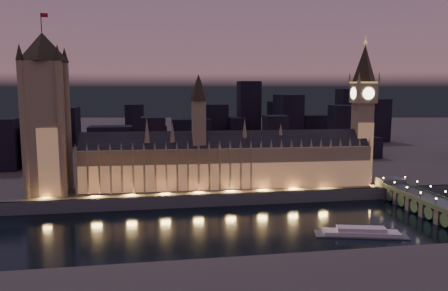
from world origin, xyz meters
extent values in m
plane|color=black|center=(0.00, 0.00, 0.00)|extent=(2000.00, 2000.00, 0.00)
cube|color=#46333E|center=(0.00, 520.00, 4.00)|extent=(2000.00, 960.00, 8.00)
cube|color=#4E5753|center=(0.00, 41.00, 4.00)|extent=(2000.00, 2.50, 8.00)
cube|color=#9E845C|center=(8.71, 62.00, 22.00)|extent=(200.66, 28.36, 28.00)
cube|color=tan|center=(8.71, 51.75, 17.00)|extent=(200.00, 0.50, 18.00)
cube|color=black|center=(8.71, 62.00, 39.00)|extent=(200.51, 24.63, 16.26)
cube|color=#9E845C|center=(-11.29, 62.00, 52.00)|extent=(9.00, 9.00, 32.00)
cone|color=#2B2719|center=(-11.29, 62.00, 77.00)|extent=(13.00, 13.00, 18.00)
cube|color=#9E845C|center=(-91.29, 51.40, 22.00)|extent=(1.20, 1.20, 28.00)
cone|color=#9E845C|center=(-91.29, 52.00, 39.00)|extent=(2.00, 2.00, 6.00)
cube|color=#9E845C|center=(-84.14, 51.40, 22.00)|extent=(1.20, 1.20, 28.00)
cone|color=#9E845C|center=(-84.14, 52.00, 39.00)|extent=(2.00, 2.00, 6.00)
cube|color=#9E845C|center=(-77.00, 51.40, 22.00)|extent=(1.20, 1.20, 28.00)
cone|color=#9E845C|center=(-77.00, 52.00, 39.00)|extent=(2.00, 2.00, 6.00)
cube|color=#9E845C|center=(-69.86, 51.40, 22.00)|extent=(1.20, 1.20, 28.00)
cone|color=#9E845C|center=(-69.86, 52.00, 39.00)|extent=(2.00, 2.00, 6.00)
cube|color=#9E845C|center=(-62.71, 51.40, 22.00)|extent=(1.20, 1.20, 28.00)
cone|color=#9E845C|center=(-62.71, 52.00, 39.00)|extent=(2.00, 2.00, 6.00)
cube|color=#9E845C|center=(-55.57, 51.40, 22.00)|extent=(1.20, 1.20, 28.00)
cone|color=#9E845C|center=(-55.57, 52.00, 39.00)|extent=(2.00, 2.00, 6.00)
cube|color=#9E845C|center=(-48.43, 51.40, 22.00)|extent=(1.20, 1.20, 28.00)
cone|color=#9E845C|center=(-48.43, 52.00, 39.00)|extent=(2.00, 2.00, 6.00)
cube|color=#9E845C|center=(-41.29, 51.40, 22.00)|extent=(1.20, 1.20, 28.00)
cone|color=#9E845C|center=(-41.29, 52.00, 39.00)|extent=(2.00, 2.00, 6.00)
cube|color=#9E845C|center=(-34.14, 51.40, 22.00)|extent=(1.20, 1.20, 28.00)
cone|color=#9E845C|center=(-34.14, 52.00, 39.00)|extent=(2.00, 2.00, 6.00)
cube|color=#9E845C|center=(-27.00, 51.40, 22.00)|extent=(1.20, 1.20, 28.00)
cone|color=#9E845C|center=(-27.00, 52.00, 39.00)|extent=(2.00, 2.00, 6.00)
cube|color=#9E845C|center=(-19.86, 51.40, 22.00)|extent=(1.20, 1.20, 28.00)
cone|color=#9E845C|center=(-19.86, 52.00, 39.00)|extent=(2.00, 2.00, 6.00)
cube|color=#9E845C|center=(-12.71, 51.40, 22.00)|extent=(1.20, 1.20, 28.00)
cone|color=#9E845C|center=(-12.71, 52.00, 39.00)|extent=(2.00, 2.00, 6.00)
cube|color=#9E845C|center=(-5.57, 51.40, 22.00)|extent=(1.20, 1.20, 28.00)
cone|color=#9E845C|center=(-5.57, 52.00, 39.00)|extent=(2.00, 2.00, 6.00)
cube|color=#9E845C|center=(1.57, 51.40, 22.00)|extent=(1.20, 1.20, 28.00)
cone|color=#9E845C|center=(1.57, 52.00, 39.00)|extent=(2.00, 2.00, 6.00)
cube|color=#9E845C|center=(8.71, 51.40, 22.00)|extent=(1.20, 1.20, 28.00)
cone|color=#9E845C|center=(8.71, 52.00, 39.00)|extent=(2.00, 2.00, 6.00)
cube|color=#9E845C|center=(15.86, 51.40, 22.00)|extent=(1.20, 1.20, 28.00)
cone|color=#9E845C|center=(15.86, 52.00, 39.00)|extent=(2.00, 2.00, 6.00)
cube|color=#9E845C|center=(23.00, 51.40, 22.00)|extent=(1.20, 1.20, 28.00)
cone|color=#9E845C|center=(23.00, 52.00, 39.00)|extent=(2.00, 2.00, 6.00)
cube|color=#9E845C|center=(30.14, 51.40, 22.00)|extent=(1.20, 1.20, 28.00)
cone|color=#9E845C|center=(30.14, 52.00, 39.00)|extent=(2.00, 2.00, 6.00)
cube|color=#9E845C|center=(37.29, 51.40, 22.00)|extent=(1.20, 1.20, 28.00)
cone|color=#9E845C|center=(37.29, 52.00, 39.00)|extent=(2.00, 2.00, 6.00)
cube|color=#9E845C|center=(44.43, 51.40, 22.00)|extent=(1.20, 1.20, 28.00)
cone|color=#9E845C|center=(44.43, 52.00, 39.00)|extent=(2.00, 2.00, 6.00)
cube|color=#9E845C|center=(51.57, 51.40, 22.00)|extent=(1.20, 1.20, 28.00)
cone|color=#9E845C|center=(51.57, 52.00, 39.00)|extent=(2.00, 2.00, 6.00)
cube|color=#9E845C|center=(58.71, 51.40, 22.00)|extent=(1.20, 1.20, 28.00)
cone|color=#9E845C|center=(58.71, 52.00, 39.00)|extent=(2.00, 2.00, 6.00)
cube|color=#9E845C|center=(65.86, 51.40, 22.00)|extent=(1.20, 1.20, 28.00)
cone|color=#9E845C|center=(65.86, 52.00, 39.00)|extent=(2.00, 2.00, 6.00)
cube|color=#9E845C|center=(73.00, 51.40, 22.00)|extent=(1.20, 1.20, 28.00)
cone|color=#9E845C|center=(73.00, 52.00, 39.00)|extent=(2.00, 2.00, 6.00)
cube|color=#9E845C|center=(80.14, 51.40, 22.00)|extent=(1.20, 1.20, 28.00)
cone|color=#9E845C|center=(80.14, 52.00, 39.00)|extent=(2.00, 2.00, 6.00)
cube|color=#9E845C|center=(87.29, 51.40, 22.00)|extent=(1.20, 1.20, 28.00)
cone|color=#9E845C|center=(87.29, 52.00, 39.00)|extent=(2.00, 2.00, 6.00)
cube|color=#9E845C|center=(94.43, 51.40, 22.00)|extent=(1.20, 1.20, 28.00)
cone|color=#9E845C|center=(94.43, 52.00, 39.00)|extent=(2.00, 2.00, 6.00)
cube|color=#9E845C|center=(101.57, 51.40, 22.00)|extent=(1.20, 1.20, 28.00)
cone|color=#9E845C|center=(101.57, 52.00, 39.00)|extent=(2.00, 2.00, 6.00)
cube|color=#9E845C|center=(108.71, 51.40, 22.00)|extent=(1.20, 1.20, 28.00)
cone|color=#9E845C|center=(108.71, 52.00, 39.00)|extent=(2.00, 2.00, 6.00)
cone|color=#9E845C|center=(-46.29, 62.00, 49.00)|extent=(4.40, 4.40, 18.00)
cone|color=#9E845C|center=(-29.29, 62.00, 47.00)|extent=(4.40, 4.40, 14.00)
cone|color=#9E845C|center=(20.71, 62.00, 48.00)|extent=(4.40, 4.40, 16.00)
cone|color=#9E845C|center=(46.71, 62.00, 46.00)|extent=(4.40, 4.40, 12.00)
cube|color=#9E845C|center=(-110.00, 62.00, 50.68)|extent=(24.04, 24.04, 85.36)
cube|color=tan|center=(-110.00, 50.80, 30.00)|extent=(22.00, 0.50, 44.00)
cone|color=#2B2719|center=(-110.00, 62.00, 102.36)|extent=(31.68, 31.68, 18.00)
cylinder|color=black|center=(-110.00, 62.00, 117.36)|extent=(0.50, 0.50, 12.00)
cube|color=red|center=(-107.80, 62.00, 121.86)|extent=(4.00, 0.15, 2.50)
cylinder|color=#9E845C|center=(-121.00, 51.00, 50.68)|extent=(4.40, 4.40, 85.36)
cone|color=#2B2719|center=(-121.00, 51.00, 98.36)|extent=(5.20, 5.20, 10.00)
cylinder|color=#9E845C|center=(-121.00, 73.00, 50.68)|extent=(4.40, 4.40, 85.36)
cone|color=#2B2719|center=(-121.00, 73.00, 98.36)|extent=(5.20, 5.20, 10.00)
cylinder|color=#9E845C|center=(-99.00, 51.00, 50.68)|extent=(4.40, 4.40, 85.36)
cone|color=#2B2719|center=(-99.00, 51.00, 98.36)|extent=(5.20, 5.20, 10.00)
cylinder|color=#9E845C|center=(-99.00, 73.00, 50.68)|extent=(4.40, 4.40, 85.36)
cone|color=#2B2719|center=(-99.00, 73.00, 98.36)|extent=(5.20, 5.20, 10.00)
cube|color=#9E845C|center=(108.00, 62.00, 36.89)|extent=(12.33, 12.33, 57.77)
cube|color=tan|center=(108.00, 55.80, 30.00)|extent=(12.00, 0.50, 44.00)
cube|color=#9E845C|center=(108.00, 62.00, 72.84)|extent=(15.00, 15.00, 14.13)
cube|color=#F2C64C|center=(108.00, 62.00, 80.50)|extent=(15.75, 15.75, 1.20)
cone|color=#2B2719|center=(108.00, 62.00, 94.10)|extent=(18.00, 18.00, 26.00)
sphere|color=#F2C64C|center=(108.00, 62.00, 108.60)|extent=(2.80, 2.80, 2.80)
cylinder|color=#F2C64C|center=(108.00, 62.00, 111.10)|extent=(0.40, 0.40, 5.00)
cylinder|color=#FFF2BF|center=(108.00, 54.25, 72.84)|extent=(8.40, 0.50, 8.40)
cylinder|color=#FFF2BF|center=(108.00, 69.75, 72.84)|extent=(8.40, 0.50, 8.40)
cylinder|color=#FFF2BF|center=(100.25, 62.00, 72.84)|extent=(0.50, 8.40, 8.40)
cylinder|color=#FFF2BF|center=(115.75, 62.00, 72.84)|extent=(0.50, 8.40, 8.40)
cone|color=#9E845C|center=(100.50, 54.50, 83.90)|extent=(2.60, 2.60, 8.00)
cone|color=#9E845C|center=(100.50, 69.50, 83.90)|extent=(2.60, 2.60, 8.00)
cone|color=#9E845C|center=(115.50, 54.50, 83.90)|extent=(2.60, 2.60, 8.00)
cone|color=#9E845C|center=(115.50, 69.50, 83.90)|extent=(2.60, 2.60, 8.00)
cube|color=#4E5753|center=(122.28, -10.00, 9.50)|extent=(17.11, 100.00, 1.60)
cube|color=#2F6649|center=(114.13, -10.00, 10.90)|extent=(0.80, 100.00, 1.60)
cube|color=#4E5753|center=(122.28, 45.00, 8.75)|extent=(17.11, 12.00, 9.50)
cube|color=#4E5753|center=(122.28, -17.14, 4.35)|extent=(15.40, 4.00, 9.50)
cylinder|color=black|center=(114.13, -17.14, 12.70)|extent=(0.30, 0.30, 4.40)
sphere|color=#FFD88C|center=(114.13, -17.14, 15.00)|extent=(1.00, 1.00, 1.00)
cube|color=#4E5753|center=(122.28, -2.86, 4.35)|extent=(15.40, 4.00, 9.50)
cylinder|color=black|center=(114.13, -2.86, 12.70)|extent=(0.30, 0.30, 4.40)
sphere|color=#FFD88C|center=(114.13, -2.86, 15.00)|extent=(1.00, 1.00, 1.00)
cylinder|color=black|center=(130.44, -2.86, 12.70)|extent=(0.30, 0.30, 4.40)
sphere|color=#FFD88C|center=(130.44, -2.86, 15.00)|extent=(1.00, 1.00, 1.00)
cube|color=#4E5753|center=(122.28, 11.43, 4.35)|extent=(15.40, 4.00, 9.50)
cylinder|color=black|center=(114.13, 11.43, 12.70)|extent=(0.30, 0.30, 4.40)
sphere|color=#FFD88C|center=(114.13, 11.43, 15.00)|extent=(1.00, 1.00, 1.00)
cylinder|color=black|center=(130.44, 11.43, 12.70)|extent=(0.30, 0.30, 4.40)
sphere|color=#FFD88C|center=(130.44, 11.43, 15.00)|extent=(1.00, 1.00, 1.00)
cube|color=#4E5753|center=(122.28, 25.71, 4.35)|extent=(15.40, 4.00, 9.50)
cylinder|color=black|center=(114.13, 25.71, 12.70)|extent=(0.30, 0.30, 4.40)
sphere|color=#FFD88C|center=(114.13, 25.71, 15.00)|extent=(1.00, 1.00, 1.00)
cylinder|color=black|center=(130.44, 25.71, 12.70)|extent=(0.30, 0.30, 4.40)
sphere|color=#FFD88C|center=(130.44, 25.71, 15.00)|extent=(1.00, 1.00, 1.00)
cube|color=#4E5753|center=(122.28, 40.00, 4.35)|extent=(15.40, 4.00, 9.50)
cylinder|color=black|center=(114.13, 40.00, 12.70)|extent=(0.30, 0.30, 4.40)
sphere|color=#FFD88C|center=(114.13, 40.00, 15.00)|extent=(1.00, 1.00, 1.00)
cylinder|color=black|center=(130.44, 40.00, 12.70)|extent=(0.30, 0.30, 4.40)
sphere|color=#FFD88C|center=(130.44, 40.00, 15.00)|extent=(1.00, 1.00, 1.00)
cylinder|color=#2F6649|center=(122.28, -10.00, 4.70)|extent=(15.05, 8.00, 8.00)
cylinder|color=#2F6649|center=(122.28, 4.29, 4.70)|extent=(15.05, 8.00, 8.00)
cylinder|color=#2F6649|center=(122.28, 18.57, 4.70)|extent=(15.05, 8.00, 8.00)
cylinder|color=#2F6649|center=(122.28, 32.86, 4.70)|extent=(15.05, 8.00, 8.00)
cube|color=#4E5753|center=(64.24, -27.81, 0.30)|extent=(48.58, 22.50, 0.60)
cube|color=silver|center=(64.24, -27.81, 1.20)|extent=(40.02, 18.11, 2.40)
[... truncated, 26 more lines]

